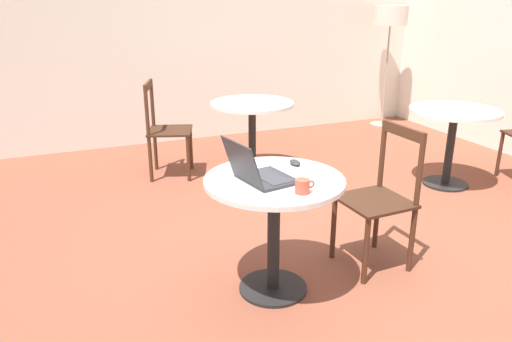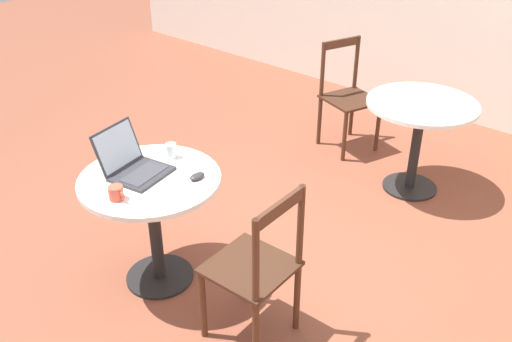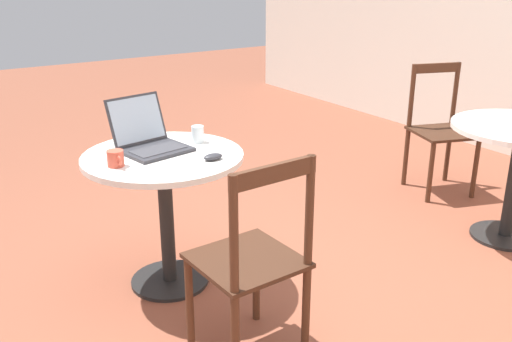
% 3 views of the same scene
% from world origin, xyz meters
% --- Properties ---
extents(ground_plane, '(16.00, 16.00, 0.00)m').
position_xyz_m(ground_plane, '(0.00, 0.00, 0.00)').
color(ground_plane, brown).
extents(wall_back, '(9.40, 0.06, 2.70)m').
position_xyz_m(wall_back, '(0.00, 3.23, 1.35)').
color(wall_back, silver).
rests_on(wall_back, ground_plane).
extents(cafe_table_near, '(0.82, 0.82, 0.74)m').
position_xyz_m(cafe_table_near, '(-0.45, -0.34, 0.58)').
color(cafe_table_near, black).
rests_on(cafe_table_near, ground_plane).
extents(cafe_table_mid, '(0.82, 0.82, 0.74)m').
position_xyz_m(cafe_table_mid, '(1.85, 0.68, 0.58)').
color(cafe_table_mid, black).
rests_on(cafe_table_mid, ground_plane).
extents(cafe_table_far, '(0.82, 0.82, 0.74)m').
position_xyz_m(cafe_table_far, '(0.24, 1.69, 0.58)').
color(cafe_table_far, black).
rests_on(cafe_table_far, ground_plane).
extents(chair_near_right, '(0.43, 0.43, 0.95)m').
position_xyz_m(chair_near_right, '(0.34, -0.30, 0.47)').
color(chair_near_right, '#472819').
rests_on(chair_near_right, ground_plane).
extents(chair_far_left, '(0.53, 0.53, 0.95)m').
position_xyz_m(chair_far_left, '(-0.58, 1.97, 0.47)').
color(chair_far_left, '#472819').
rests_on(chair_far_left, ground_plane).
extents(floor_lamp, '(0.44, 0.44, 1.60)m').
position_xyz_m(floor_lamp, '(2.67, 2.85, 1.41)').
color(floor_lamp, '#9E937F').
rests_on(floor_lamp, ground_plane).
extents(laptop, '(0.39, 0.37, 0.26)m').
position_xyz_m(laptop, '(-0.55, -0.36, 0.80)').
color(laptop, '#2D2D33').
rests_on(laptop, cafe_table_near).
extents(mouse, '(0.06, 0.10, 0.03)m').
position_xyz_m(mouse, '(-0.23, -0.17, 0.76)').
color(mouse, '#2D2D33').
rests_on(mouse, cafe_table_near).
extents(mug, '(0.11, 0.08, 0.08)m').
position_xyz_m(mug, '(-0.40, -0.60, 0.78)').
color(mug, '#C64C38').
rests_on(mug, cafe_table_near).
extents(drinking_glass, '(0.07, 0.07, 0.09)m').
position_xyz_m(drinking_glass, '(-0.53, -0.09, 0.79)').
color(drinking_glass, silver).
rests_on(drinking_glass, cafe_table_near).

